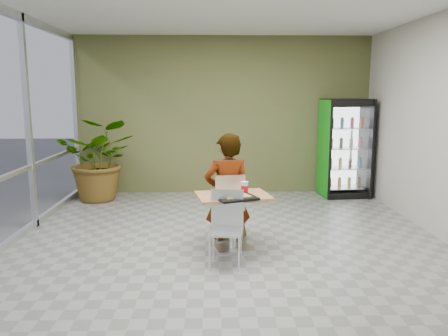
{
  "coord_description": "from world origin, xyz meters",
  "views": [
    {
      "loc": [
        -0.25,
        -5.49,
        2.04
      ],
      "look_at": [
        -0.07,
        0.63,
        1.0
      ],
      "focal_mm": 35.0,
      "sensor_mm": 36.0,
      "label": 1
    }
  ],
  "objects_px": {
    "chair_near": "(226,221)",
    "cafeteria_tray": "(236,198)",
    "dining_table": "(233,211)",
    "beverage_fridge": "(345,148)",
    "potted_plant": "(100,159)",
    "chair_far": "(229,201)",
    "soda_cup": "(245,188)",
    "seated_woman": "(228,197)"
  },
  "relations": [
    {
      "from": "chair_near",
      "to": "potted_plant",
      "type": "xyz_separation_m",
      "value": [
        -2.33,
        3.3,
        0.27
      ]
    },
    {
      "from": "chair_far",
      "to": "seated_woman",
      "type": "xyz_separation_m",
      "value": [
        -0.02,
        0.05,
        0.05
      ]
    },
    {
      "from": "chair_far",
      "to": "chair_near",
      "type": "distance_m",
      "value": 0.87
    },
    {
      "from": "chair_far",
      "to": "soda_cup",
      "type": "relative_size",
      "value": 5.54
    },
    {
      "from": "seated_woman",
      "to": "beverage_fridge",
      "type": "height_order",
      "value": "beverage_fridge"
    },
    {
      "from": "dining_table",
      "to": "cafeteria_tray",
      "type": "bearing_deg",
      "value": -83.7
    },
    {
      "from": "potted_plant",
      "to": "chair_far",
      "type": "bearing_deg",
      "value": -45.52
    },
    {
      "from": "dining_table",
      "to": "soda_cup",
      "type": "relative_size",
      "value": 6.03
    },
    {
      "from": "dining_table",
      "to": "chair_near",
      "type": "height_order",
      "value": "chair_near"
    },
    {
      "from": "chair_far",
      "to": "cafeteria_tray",
      "type": "xyz_separation_m",
      "value": [
        0.06,
        -0.68,
        0.21
      ]
    },
    {
      "from": "chair_far",
      "to": "chair_near",
      "type": "height_order",
      "value": "chair_far"
    },
    {
      "from": "dining_table",
      "to": "soda_cup",
      "type": "height_order",
      "value": "soda_cup"
    },
    {
      "from": "seated_woman",
      "to": "soda_cup",
      "type": "distance_m",
      "value": 0.56
    },
    {
      "from": "soda_cup",
      "to": "cafeteria_tray",
      "type": "relative_size",
      "value": 0.35
    },
    {
      "from": "soda_cup",
      "to": "cafeteria_tray",
      "type": "xyz_separation_m",
      "value": [
        -0.12,
        -0.25,
        -0.07
      ]
    },
    {
      "from": "beverage_fridge",
      "to": "chair_far",
      "type": "bearing_deg",
      "value": -137.42
    },
    {
      "from": "seated_woman",
      "to": "soda_cup",
      "type": "bearing_deg",
      "value": 104.18
    },
    {
      "from": "dining_table",
      "to": "seated_woman",
      "type": "xyz_separation_m",
      "value": [
        -0.05,
        0.48,
        0.07
      ]
    },
    {
      "from": "potted_plant",
      "to": "cafeteria_tray",
      "type": "bearing_deg",
      "value": -51.72
    },
    {
      "from": "chair_far",
      "to": "seated_woman",
      "type": "bearing_deg",
      "value": -80.95
    },
    {
      "from": "cafeteria_tray",
      "to": "beverage_fridge",
      "type": "relative_size",
      "value": 0.25
    },
    {
      "from": "potted_plant",
      "to": "seated_woman",
      "type": "bearing_deg",
      "value": -45.14
    },
    {
      "from": "dining_table",
      "to": "cafeteria_tray",
      "type": "relative_size",
      "value": 2.1
    },
    {
      "from": "seated_woman",
      "to": "cafeteria_tray",
      "type": "bearing_deg",
      "value": 87.18
    },
    {
      "from": "chair_near",
      "to": "potted_plant",
      "type": "relative_size",
      "value": 0.56
    },
    {
      "from": "chair_near",
      "to": "soda_cup",
      "type": "height_order",
      "value": "soda_cup"
    },
    {
      "from": "dining_table",
      "to": "chair_near",
      "type": "bearing_deg",
      "value": -102.96
    },
    {
      "from": "chair_near",
      "to": "cafeteria_tray",
      "type": "distance_m",
      "value": 0.33
    },
    {
      "from": "soda_cup",
      "to": "beverage_fridge",
      "type": "height_order",
      "value": "beverage_fridge"
    },
    {
      "from": "beverage_fridge",
      "to": "dining_table",
      "type": "bearing_deg",
      "value": -132.67
    },
    {
      "from": "soda_cup",
      "to": "beverage_fridge",
      "type": "distance_m",
      "value": 3.79
    },
    {
      "from": "seated_woman",
      "to": "potted_plant",
      "type": "height_order",
      "value": "potted_plant"
    },
    {
      "from": "chair_far",
      "to": "seated_woman",
      "type": "height_order",
      "value": "seated_woman"
    },
    {
      "from": "chair_far",
      "to": "potted_plant",
      "type": "relative_size",
      "value": 0.59
    },
    {
      "from": "dining_table",
      "to": "cafeteria_tray",
      "type": "height_order",
      "value": "cafeteria_tray"
    },
    {
      "from": "chair_far",
      "to": "soda_cup",
      "type": "bearing_deg",
      "value": 104.73
    },
    {
      "from": "dining_table",
      "to": "beverage_fridge",
      "type": "bearing_deg",
      "value": 51.88
    },
    {
      "from": "soda_cup",
      "to": "chair_near",
      "type": "bearing_deg",
      "value": -119.55
    },
    {
      "from": "chair_far",
      "to": "seated_woman",
      "type": "relative_size",
      "value": 0.52
    },
    {
      "from": "dining_table",
      "to": "soda_cup",
      "type": "bearing_deg",
      "value": 2.08
    },
    {
      "from": "chair_near",
      "to": "seated_woman",
      "type": "height_order",
      "value": "seated_woman"
    },
    {
      "from": "dining_table",
      "to": "beverage_fridge",
      "type": "distance_m",
      "value": 3.9
    }
  ]
}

